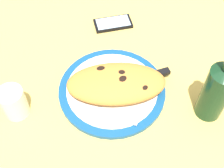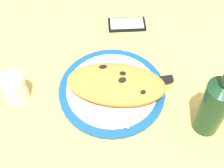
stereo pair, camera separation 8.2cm
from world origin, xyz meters
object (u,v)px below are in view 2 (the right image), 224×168
calzone (116,84)px  water_glass (15,90)px  fork (109,114)px  plate (112,90)px  wine_bottle (215,105)px  knife (145,83)px  smartphone (127,24)px

calzone → water_glass: (-24.74, -11.54, -0.37)cm
fork → water_glass: water_glass is taller
plate → water_glass: (-23.58, -11.68, 3.15)cm
fork → wine_bottle: bearing=16.9°
plate → wine_bottle: (26.55, -0.90, 8.90)cm
calzone → wine_bottle: 25.96cm
plate → calzone: calzone is taller
knife → smartphone: knife is taller
smartphone → wine_bottle: bearing=-41.2°
calzone → knife: size_ratio=1.45×
smartphone → plate: bearing=-78.8°
plate → smartphone: (-5.36, 27.06, -0.20)cm
plate → calzone: bearing=-6.8°
plate → knife: bearing=31.4°
knife → water_glass: 35.85cm
water_glass → wine_bottle: size_ratio=0.37×
smartphone → calzone: bearing=-76.5°
fork → plate: bearing=106.5°
plate → wine_bottle: 28.02cm
water_glass → knife: bearing=27.7°
plate → wine_bottle: size_ratio=1.25×
knife → wine_bottle: wine_bottle is taller
plate → calzone: (1.17, -0.14, 3.52)cm
fork → knife: 14.37cm
water_glass → smartphone: bearing=64.8°
plate → smartphone: plate is taller
plate → water_glass: 26.50cm
plate → smartphone: bearing=101.2°
knife → smartphone: bearing=121.4°
calzone → wine_bottle: bearing=-1.7°
calzone → fork: bearing=-81.1°
knife → calzone: bearing=-143.8°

